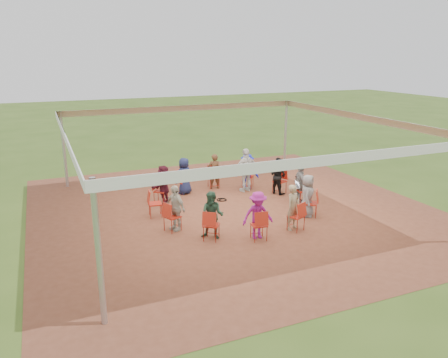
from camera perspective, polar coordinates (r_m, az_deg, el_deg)
name	(u,v)px	position (r m, az deg, el deg)	size (l,w,h in m)	color
ground	(232,209)	(14.96, 1.11, -3.99)	(80.00, 80.00, 0.00)	#37531A
dirt_patch	(232,209)	(14.96, 1.11, -3.97)	(13.00, 13.00, 0.00)	brown
tent	(233,141)	(14.32, 1.16, 4.96)	(10.33, 10.33, 3.00)	#B2B2B7
chair_0	(303,191)	(15.73, 10.28, -1.51)	(0.42, 0.44, 0.90)	#AF2313
chair_1	(280,181)	(16.73, 7.28, -0.32)	(0.42, 0.44, 0.90)	#AF2313
chair_2	(248,177)	(17.26, 3.12, 0.30)	(0.42, 0.44, 0.90)	#AF2313
chair_3	(214,177)	(17.23, -1.38, 0.29)	(0.42, 0.44, 0.90)	#AF2313
chair_4	(182,182)	(16.63, -5.45, -0.36)	(0.42, 0.44, 0.90)	#AF2313
chair_5	(161,191)	(15.59, -8.28, -1.58)	(0.42, 0.44, 0.90)	#AF2313
chair_6	(155,204)	(14.32, -8.97, -3.22)	(0.42, 0.44, 0.90)	#AF2313
chair_7	(172,217)	(13.14, -6.76, -4.92)	(0.42, 0.44, 0.90)	#AF2313
chair_8	(211,225)	(12.44, -1.68, -6.04)	(0.42, 0.44, 0.90)	#AF2313
chair_9	(259,225)	(12.49, 4.58, -6.00)	(0.42, 0.44, 0.90)	#AF2313
chair_10	(296,216)	(13.26, 9.39, -4.82)	(0.42, 0.44, 0.90)	#AF2313
chair_11	(311,203)	(14.47, 11.26, -3.13)	(0.42, 0.44, 0.90)	#AF2313
person_seated_0	(300,184)	(15.61, 9.93, -0.66)	(0.82, 0.42, 1.39)	gray
person_seated_1	(278,176)	(16.57, 7.06, 0.44)	(0.68, 0.39, 1.39)	black
person_seated_2	(247,171)	(17.08, 3.06, 1.01)	(0.90, 0.45, 1.39)	#151CB3
person_seated_3	(214,171)	(17.05, -1.28, 1.00)	(0.51, 0.33, 1.39)	#51331E
person_seated_4	(184,176)	(16.48, -5.20, 0.41)	(0.68, 0.38, 1.39)	#181F44
person_seated_5	(164,185)	(15.47, -7.90, -0.72)	(1.29, 0.48, 1.39)	#451320
person_seated_6	(175,208)	(13.13, -6.39, -3.75)	(0.82, 0.42, 1.39)	#B6B1A0
person_seated_7	(212,215)	(12.45, -1.53, -4.76)	(0.68, 0.39, 1.39)	#264835
person_seated_8	(258,215)	(12.50, 4.42, -4.73)	(0.90, 0.45, 1.39)	#8F197A
person_seated_9	(293,207)	(13.24, 9.02, -3.68)	(0.51, 0.33, 1.39)	#92805F
person_seated_10	(307,196)	(14.40, 10.84, -2.14)	(0.68, 0.38, 1.39)	gray
standing_person	(246,170)	(16.67, 2.92, 1.16)	(0.99, 0.51, 1.69)	silver
cable_coil	(222,200)	(15.86, -0.26, -2.73)	(0.45, 0.45, 0.03)	black
laptop	(296,186)	(15.55, 9.40, -0.86)	(0.31, 0.37, 0.23)	#B7B7BC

